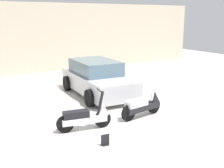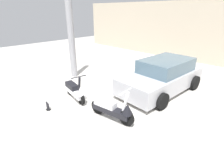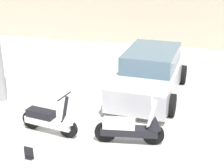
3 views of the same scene
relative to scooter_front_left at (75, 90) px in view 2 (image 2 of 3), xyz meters
The scene contains 7 objects.
ground_plane 1.62m from the scooter_front_left, 26.78° to the right, with size 28.00×28.00×0.00m, color silver.
wall_back 8.30m from the scooter_front_left, 80.04° to the left, with size 19.60×0.12×3.53m, color beige.
scooter_front_left is the anchor object (origin of this frame).
scooter_front_right 1.84m from the scooter_front_left, ahead, with size 1.49×0.56×1.04m.
car_rear_left 3.36m from the scooter_front_left, 57.40° to the left, with size 1.99×3.82×1.27m.
placard_near_left_scooter 1.07m from the scooter_front_left, 92.38° to the right, with size 0.20×0.14×0.26m.
support_column_side 2.88m from the scooter_front_left, 146.60° to the left, with size 0.29×0.29×3.53m, color #99999E.
Camera 2 is at (3.42, -2.37, 2.97)m, focal length 28.00 mm.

